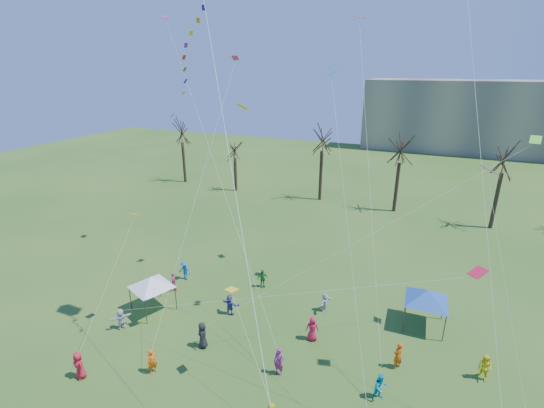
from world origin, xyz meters
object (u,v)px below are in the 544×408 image
at_px(distant_building, 513,118).
at_px(canopy_tent_blue, 427,295).
at_px(canopy_tent_white, 151,282).
at_px(big_box_kite, 193,55).

height_order(distant_building, canopy_tent_blue, distant_building).
bearing_deg(canopy_tent_white, canopy_tent_blue, 17.26).
height_order(big_box_kite, canopy_tent_white, big_box_kite).
bearing_deg(canopy_tent_white, big_box_kite, -15.03).
bearing_deg(distant_building, canopy_tent_blue, -101.61).
distance_m(distant_building, canopy_tent_blue, 70.26).
distance_m(canopy_tent_white, canopy_tent_blue, 20.11).
bearing_deg(distant_building, big_box_kite, -109.57).
relative_size(distant_building, canopy_tent_white, 17.10).
height_order(canopy_tent_white, canopy_tent_blue, canopy_tent_blue).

